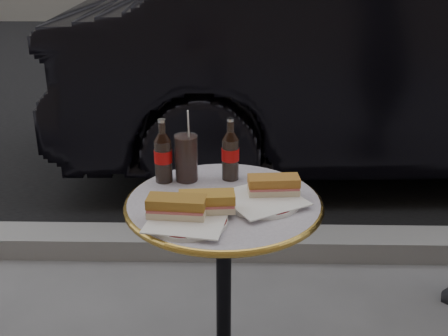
{
  "coord_description": "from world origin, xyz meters",
  "views": [
    {
      "loc": [
        0.03,
        -1.57,
        1.5
      ],
      "look_at": [
        0.0,
        0.05,
        0.82
      ],
      "focal_mm": 45.0,
      "sensor_mm": 36.0,
      "label": 1
    }
  ],
  "objects_px": {
    "parked_car": "(407,59)",
    "cola_bottle_left": "(163,151)",
    "bistro_table": "(224,298)",
    "plate_left": "(188,221)",
    "plate_right": "(262,201)",
    "cola_glass": "(186,158)",
    "cola_bottle_right": "(230,149)"
  },
  "relations": [
    {
      "from": "plate_right",
      "to": "cola_bottle_right",
      "type": "bearing_deg",
      "value": 118.56
    },
    {
      "from": "cola_glass",
      "to": "parked_car",
      "type": "xyz_separation_m",
      "value": [
        1.29,
        1.98,
        -0.07
      ]
    },
    {
      "from": "bistro_table",
      "to": "cola_bottle_left",
      "type": "relative_size",
      "value": 3.37
    },
    {
      "from": "bistro_table",
      "to": "plate_left",
      "type": "bearing_deg",
      "value": -123.23
    },
    {
      "from": "plate_left",
      "to": "cola_bottle_right",
      "type": "distance_m",
      "value": 0.35
    },
    {
      "from": "bistro_table",
      "to": "cola_glass",
      "type": "bearing_deg",
      "value": 129.72
    },
    {
      "from": "cola_glass",
      "to": "cola_bottle_left",
      "type": "bearing_deg",
      "value": -171.57
    },
    {
      "from": "cola_bottle_left",
      "to": "plate_left",
      "type": "bearing_deg",
      "value": -70.46
    },
    {
      "from": "bistro_table",
      "to": "plate_right",
      "type": "relative_size",
      "value": 3.13
    },
    {
      "from": "bistro_table",
      "to": "cola_bottle_left",
      "type": "distance_m",
      "value": 0.54
    },
    {
      "from": "plate_left",
      "to": "cola_bottle_right",
      "type": "xyz_separation_m",
      "value": [
        0.12,
        0.32,
        0.1
      ]
    },
    {
      "from": "cola_glass",
      "to": "parked_car",
      "type": "distance_m",
      "value": 2.37
    },
    {
      "from": "plate_right",
      "to": "cola_bottle_right",
      "type": "xyz_separation_m",
      "value": [
        -0.1,
        0.18,
        0.1
      ]
    },
    {
      "from": "cola_bottle_left",
      "to": "cola_glass",
      "type": "distance_m",
      "value": 0.08
    },
    {
      "from": "plate_left",
      "to": "cola_bottle_right",
      "type": "bearing_deg",
      "value": 69.69
    },
    {
      "from": "plate_left",
      "to": "cola_bottle_right",
      "type": "relative_size",
      "value": 1.07
    },
    {
      "from": "plate_right",
      "to": "cola_glass",
      "type": "relative_size",
      "value": 1.46
    },
    {
      "from": "bistro_table",
      "to": "plate_left",
      "type": "height_order",
      "value": "plate_left"
    },
    {
      "from": "plate_right",
      "to": "plate_left",
      "type": "bearing_deg",
      "value": -148.29
    },
    {
      "from": "cola_bottle_right",
      "to": "plate_right",
      "type": "bearing_deg",
      "value": -61.44
    },
    {
      "from": "parked_car",
      "to": "cola_bottle_left",
      "type": "bearing_deg",
      "value": 143.22
    },
    {
      "from": "plate_left",
      "to": "bistro_table",
      "type": "bearing_deg",
      "value": 56.77
    },
    {
      "from": "cola_bottle_right",
      "to": "parked_car",
      "type": "distance_m",
      "value": 2.28
    },
    {
      "from": "plate_right",
      "to": "parked_car",
      "type": "distance_m",
      "value": 2.39
    },
    {
      "from": "plate_left",
      "to": "cola_glass",
      "type": "bearing_deg",
      "value": 95.42
    },
    {
      "from": "bistro_table",
      "to": "plate_right",
      "type": "distance_m",
      "value": 0.39
    },
    {
      "from": "plate_left",
      "to": "cola_bottle_right",
      "type": "height_order",
      "value": "cola_bottle_right"
    },
    {
      "from": "plate_right",
      "to": "cola_bottle_left",
      "type": "relative_size",
      "value": 1.07
    },
    {
      "from": "plate_right",
      "to": "cola_glass",
      "type": "xyz_separation_m",
      "value": [
        -0.25,
        0.17,
        0.07
      ]
    },
    {
      "from": "bistro_table",
      "to": "plate_right",
      "type": "xyz_separation_m",
      "value": [
        0.12,
        -0.02,
        0.37
      ]
    },
    {
      "from": "cola_bottle_right",
      "to": "cola_glass",
      "type": "bearing_deg",
      "value": -174.71
    },
    {
      "from": "plate_right",
      "to": "parked_car",
      "type": "bearing_deg",
      "value": 64.1
    }
  ]
}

